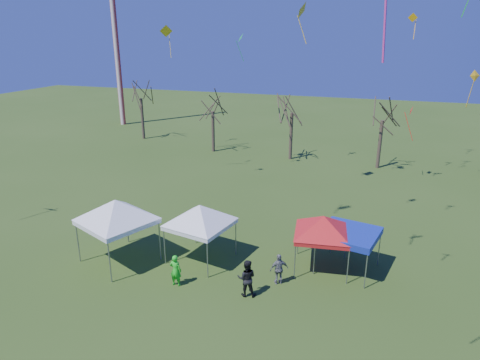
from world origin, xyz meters
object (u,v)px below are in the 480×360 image
object	(u,v)px
tree_2	(293,96)
tent_red	(324,220)
radio_mast	(115,29)
person_dark	(247,278)
tent_white_west	(115,204)
tree_1	(212,97)
person_green	(176,270)
person_grey	(279,269)
tree_0	(140,83)
tent_white_mid	(200,209)
tree_3	(384,103)
tent_blue	(349,234)

from	to	relation	value
tree_2	tent_red	distance (m)	21.40
radio_mast	person_dark	world-z (taller)	radio_mast
radio_mast	tent_white_west	world-z (taller)	radio_mast
tree_1	person_green	size ratio (longest dim) A/B	4.52
person_green	person_grey	world-z (taller)	person_green
tree_2	tent_red	xyz separation A→B (m)	(6.04, -20.23, -3.46)
tent_white_west	tent_red	xyz separation A→B (m)	(10.63, 2.73, -0.54)
tree_0	person_dark	xyz separation A→B (m)	(21.53, -26.92, -5.55)
tree_0	tent_white_mid	distance (m)	30.55
tree_0	tree_3	size ratio (longest dim) A/B	1.07
person_dark	person_green	xyz separation A→B (m)	(-3.60, -0.29, -0.10)
tree_2	tree_3	size ratio (longest dim) A/B	1.03
person_green	person_grey	size ratio (longest dim) A/B	1.03
tent_white_mid	tent_red	bearing A→B (deg)	10.15
tree_3	tent_white_west	world-z (taller)	tree_3
tree_2	tree_3	xyz separation A→B (m)	(8.40, -0.33, -0.21)
tent_blue	person_dark	world-z (taller)	tent_blue
tree_0	person_grey	distance (m)	34.59
person_grey	tent_white_mid	bearing A→B (deg)	-44.04
tent_white_west	person_dark	world-z (taller)	tent_white_west
person_dark	person_green	distance (m)	3.62
radio_mast	person_grey	world-z (taller)	radio_mast
tree_2	tent_white_mid	bearing A→B (deg)	-91.11
tent_red	tree_2	bearing A→B (deg)	106.63
radio_mast	person_dark	bearing A→B (deg)	-49.46
person_green	radio_mast	bearing A→B (deg)	-53.28
tree_2	person_dark	size ratio (longest dim) A/B	4.37
tree_2	person_green	distance (m)	24.81
tree_1	tent_red	world-z (taller)	tree_1
tree_2	tent_white_west	size ratio (longest dim) A/B	1.86
tent_red	person_green	xyz separation A→B (m)	(-6.60, -3.97, -2.00)
tent_blue	person_green	distance (m)	9.07
tree_3	person_green	xyz separation A→B (m)	(-8.96, -23.87, -5.24)
person_grey	tent_white_west	bearing A→B (deg)	-28.12
tree_1	tent_white_mid	distance (m)	23.25
tree_0	tree_2	size ratio (longest dim) A/B	1.03
tree_1	tree_2	bearing A→B (deg)	-1.85
tree_0	person_green	bearing A→B (deg)	-56.62
tree_3	person_green	world-z (taller)	tree_3
tree_1	tree_3	size ratio (longest dim) A/B	0.95
person_dark	tree_0	bearing A→B (deg)	-65.22
tree_3	radio_mast	bearing A→B (deg)	163.69
radio_mast	tent_red	distance (m)	44.59
radio_mast	tree_3	distance (m)	36.04
tree_0	tent_red	bearing A→B (deg)	-43.46
person_green	person_dark	bearing A→B (deg)	-175.25
tent_white_west	tent_white_mid	world-z (taller)	tent_white_west
person_dark	person_grey	size ratio (longest dim) A/B	1.15
radio_mast	tree_2	xyz separation A→B (m)	(25.63, -9.62, -6.21)
tree_2	tent_white_mid	size ratio (longest dim) A/B	1.96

